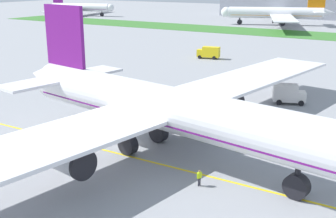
# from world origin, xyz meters

# --- Properties ---
(ground_plane) EXTENTS (600.00, 600.00, 0.00)m
(ground_plane) POSITION_xyz_m (0.00, 0.00, 0.00)
(ground_plane) COLOR gray
(ground_plane) RESTS_ON ground
(apron_taxi_line) EXTENTS (280.00, 0.36, 0.01)m
(apron_taxi_line) POSITION_xyz_m (0.00, -3.41, 0.00)
(apron_taxi_line) COLOR yellow
(apron_taxi_line) RESTS_ON ground
(grass_median_strip) EXTENTS (320.00, 24.00, 0.10)m
(grass_median_strip) POSITION_xyz_m (0.00, 123.29, 0.05)
(grass_median_strip) COLOR #38722D
(grass_median_strip) RESTS_ON ground
(airliner_foreground) EXTENTS (51.30, 82.33, 16.45)m
(airliner_foreground) POSITION_xyz_m (4.91, -0.69, 5.59)
(airliner_foreground) COLOR white
(airliner_foreground) RESTS_ON ground
(ground_crew_wingwalker_port) EXTENTS (0.36, 0.54, 1.62)m
(ground_crew_wingwalker_port) POSITION_xyz_m (1.11, 5.01, 0.98)
(ground_crew_wingwalker_port) COLOR black
(ground_crew_wingwalker_port) RESTS_ON ground
(ground_crew_marshaller_front) EXTENTS (0.38, 0.58, 1.71)m
(ground_crew_marshaller_front) POSITION_xyz_m (12.78, -5.85, 1.04)
(ground_crew_marshaller_front) COLOR black
(ground_crew_marshaller_front) RESTS_ON ground
(service_truck_baggage_loader) EXTENTS (6.05, 3.20, 3.08)m
(service_truck_baggage_loader) POSITION_xyz_m (-18.60, 59.69, 1.64)
(service_truck_baggage_loader) COLOR yellow
(service_truck_baggage_loader) RESTS_ON ground
(service_truck_fuel_bowser) EXTENTS (5.66, 4.05, 3.23)m
(service_truck_fuel_bowser) POSITION_xyz_m (11.38, 28.35, 1.70)
(service_truck_fuel_bowser) COLOR white
(service_truck_fuel_bowser) RESTS_ON ground
(parked_airliner_far_left) EXTENTS (40.16, 64.40, 13.65)m
(parked_airliner_far_left) POSITION_xyz_m (-141.15, 145.63, 4.63)
(parked_airliner_far_left) COLOR white
(parked_airliner_far_left) RESTS_ON ground
(parked_airliner_far_centre) EXTENTS (46.77, 76.10, 15.57)m
(parked_airliner_far_centre) POSITION_xyz_m (-30.88, 152.40, 5.28)
(parked_airliner_far_centre) COLOR white
(parked_airliner_far_centre) RESTS_ON ground
(terminal_building) EXTENTS (106.08, 20.00, 18.00)m
(terminal_building) POSITION_xyz_m (-22.64, 198.71, 9.00)
(terminal_building) COLOR gray
(terminal_building) RESTS_ON ground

